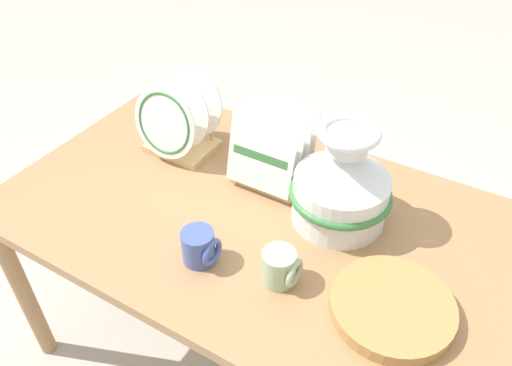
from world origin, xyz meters
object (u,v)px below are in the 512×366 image
object	(u,v)px
ceramic_vase	(342,183)
mug_sage_glaze	(281,267)
dish_rack_square_plates	(273,156)
mug_cobalt_glaze	(200,247)
dish_rack_round_plates	(178,126)
wicker_charger_stack	(392,307)

from	to	relation	value
ceramic_vase	mug_sage_glaze	distance (m)	0.29
dish_rack_square_plates	mug_cobalt_glaze	bearing A→B (deg)	-89.29
ceramic_vase	mug_cobalt_glaze	size ratio (longest dim) A/B	3.22
ceramic_vase	mug_sage_glaze	world-z (taller)	ceramic_vase
mug_sage_glaze	dish_rack_square_plates	bearing A→B (deg)	121.75
dish_rack_round_plates	mug_cobalt_glaze	world-z (taller)	dish_rack_round_plates
dish_rack_round_plates	mug_sage_glaze	bearing A→B (deg)	-30.06
dish_rack_round_plates	dish_rack_square_plates	world-z (taller)	dish_rack_round_plates
dish_rack_round_plates	dish_rack_square_plates	size ratio (longest dim) A/B	1.09
mug_cobalt_glaze	mug_sage_glaze	bearing A→B (deg)	11.96
wicker_charger_stack	mug_sage_glaze	bearing A→B (deg)	-169.78
mug_cobalt_glaze	mug_sage_glaze	distance (m)	0.21
ceramic_vase	dish_rack_round_plates	xyz separation A→B (m)	(-0.58, 0.04, -0.03)
wicker_charger_stack	mug_cobalt_glaze	bearing A→B (deg)	-169.02
ceramic_vase	mug_cobalt_glaze	world-z (taller)	ceramic_vase
ceramic_vase	dish_rack_square_plates	world-z (taller)	ceramic_vase
dish_rack_round_plates	wicker_charger_stack	distance (m)	0.86
ceramic_vase	wicker_charger_stack	bearing A→B (deg)	-44.54
mug_cobalt_glaze	wicker_charger_stack	bearing A→B (deg)	10.98
ceramic_vase	mug_cobalt_glaze	distance (m)	0.41
wicker_charger_stack	dish_rack_square_plates	bearing A→B (deg)	148.45
ceramic_vase	mug_sage_glaze	bearing A→B (deg)	-96.56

